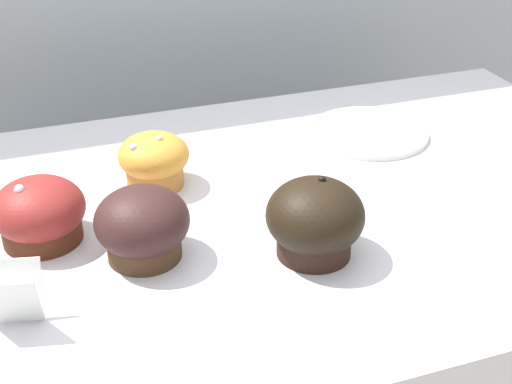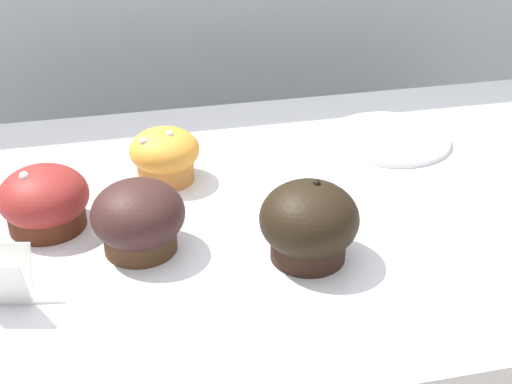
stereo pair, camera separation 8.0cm
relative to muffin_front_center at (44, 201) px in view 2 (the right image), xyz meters
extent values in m
cube|color=#A8B2B7|center=(0.30, 0.59, -0.09)|extent=(3.20, 0.10, 1.80)
cylinder|color=#492012|center=(0.00, 0.00, -0.01)|extent=(0.09, 0.09, 0.04)
ellipsoid|color=maroon|center=(0.00, 0.00, 0.01)|extent=(0.10, 0.10, 0.07)
sphere|color=white|center=(-0.02, -0.01, 0.04)|extent=(0.01, 0.01, 0.01)
cylinder|color=#C77A36|center=(0.15, 0.08, -0.01)|extent=(0.07, 0.07, 0.04)
ellipsoid|color=orange|center=(0.15, 0.08, 0.01)|extent=(0.09, 0.09, 0.05)
sphere|color=white|center=(0.15, 0.07, 0.03)|extent=(0.01, 0.01, 0.01)
sphere|color=white|center=(0.12, 0.07, 0.03)|extent=(0.01, 0.01, 0.01)
cylinder|color=black|center=(0.28, -0.13, -0.01)|extent=(0.08, 0.08, 0.05)
ellipsoid|color=black|center=(0.28, -0.13, 0.01)|extent=(0.11, 0.11, 0.08)
sphere|color=black|center=(0.28, -0.12, 0.05)|extent=(0.01, 0.01, 0.01)
cylinder|color=#442B18|center=(0.10, -0.07, -0.01)|extent=(0.08, 0.08, 0.05)
ellipsoid|color=#341C1A|center=(0.10, -0.07, 0.01)|extent=(0.10, 0.10, 0.07)
cylinder|color=white|center=(0.47, 0.13, -0.03)|extent=(0.17, 0.17, 0.01)
torus|color=white|center=(0.47, 0.13, -0.03)|extent=(0.17, 0.17, 0.01)
cube|color=white|center=(-0.03, -0.13, 0.00)|extent=(0.05, 0.03, 0.06)
cube|color=silver|center=(-0.04, -0.15, 0.00)|extent=(0.05, 0.03, 0.06)
camera|label=1|loc=(0.00, -0.71, 0.41)|focal=50.00mm
camera|label=2|loc=(0.08, -0.73, 0.41)|focal=50.00mm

